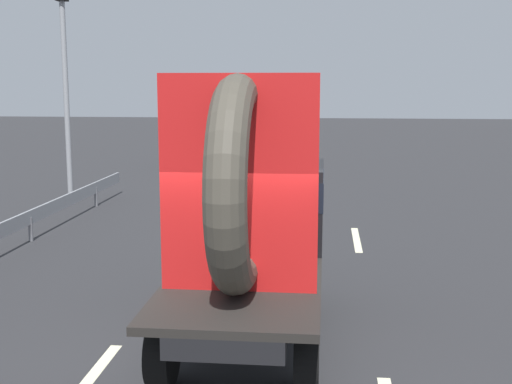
{
  "coord_description": "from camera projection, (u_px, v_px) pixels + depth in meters",
  "views": [
    {
      "loc": [
        1.2,
        -8.43,
        3.55
      ],
      "look_at": [
        0.18,
        1.29,
        1.94
      ],
      "focal_mm": 46.4,
      "sensor_mm": 36.0,
      "label": 1
    }
  ],
  "objects": [
    {
      "name": "ground_plane",
      "position": [
        233.0,
        348.0,
        8.97
      ],
      "size": [
        120.0,
        120.0,
        0.0
      ],
      "primitive_type": "plane",
      "color": "#28282B"
    },
    {
      "name": "distant_sedan",
      "position": [
        218.0,
        150.0,
        28.49
      ],
      "size": [
        1.75,
        4.08,
        1.33
      ],
      "color": "black",
      "rests_on": "ground_plane"
    },
    {
      "name": "lane_dash_right_far",
      "position": [
        357.0,
        239.0,
        15.16
      ],
      "size": [
        0.16,
        2.42,
        0.01
      ],
      "primitive_type": "cube",
      "rotation": [
        0.0,
        0.0,
        1.57
      ],
      "color": "beige",
      "rests_on": "ground_plane"
    },
    {
      "name": "flatbed_truck",
      "position": [
        252.0,
        218.0,
        9.37
      ],
      "size": [
        2.02,
        4.73,
        3.67
      ],
      "color": "black",
      "rests_on": "ground_plane"
    },
    {
      "name": "traffic_light",
      "position": [
        64.0,
        55.0,
        19.51
      ],
      "size": [
        0.42,
        0.36,
        6.81
      ],
      "color": "gray",
      "rests_on": "ground_plane"
    },
    {
      "name": "lane_dash_left_far",
      "position": [
        201.0,
        240.0,
        15.12
      ],
      "size": [
        0.16,
        2.51,
        0.01
      ],
      "primitive_type": "cube",
      "rotation": [
        0.0,
        0.0,
        1.57
      ],
      "color": "beige",
      "rests_on": "ground_plane"
    }
  ]
}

